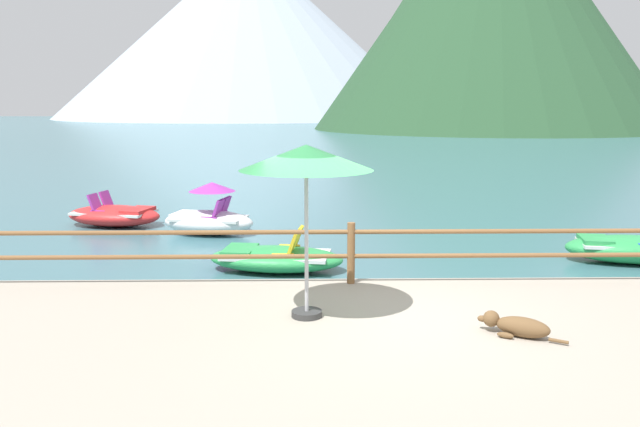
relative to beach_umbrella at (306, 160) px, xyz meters
The scene contains 11 objects.
ground_plane 40.11m from the beach_umbrella, 89.02° to the left, with size 200.00×200.00×0.00m, color #3D6B75.
promenade_dock 3.20m from the beach_umbrella, 72.55° to the right, with size 28.00×8.00×0.40m, color #A39989.
dock_railing 2.26m from the beach_umbrella, 66.62° to the left, with size 23.92×0.12×0.95m.
beach_umbrella is the anchor object (origin of this frame).
dog_resting 3.25m from the beach_umbrella, 16.73° to the right, with size 0.93×0.65×0.26m.
pedal_boat_0 8.09m from the beach_umbrella, 34.04° to the left, with size 2.70×1.56×0.87m.
pedal_boat_1 8.00m from the beach_umbrella, 107.81° to the left, with size 2.44×1.65×1.27m.
pedal_boat_2 10.10m from the beach_umbrella, 120.27° to the left, with size 2.73×1.92×0.86m.
pedal_boat_3 4.50m from the beach_umbrella, 98.73° to the left, with size 2.70×1.60×0.81m.
cliff_headland 73.67m from the beach_umbrella, 73.95° to the left, with size 40.94×40.94×29.27m.
distant_peak 127.31m from the beach_umbrella, 95.27° to the left, with size 75.69×75.69×33.95m, color #9EADBC.
Camera 1 is at (-0.67, -8.15, 3.16)m, focal length 36.47 mm.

